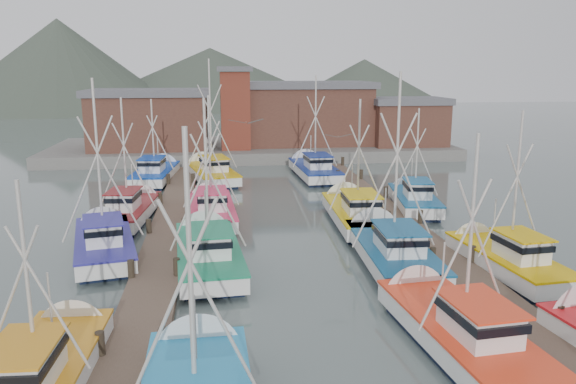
{
  "coord_description": "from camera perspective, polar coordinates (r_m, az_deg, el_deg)",
  "views": [
    {
      "loc": [
        -4.1,
        -26.34,
        9.5
      ],
      "look_at": [
        -0.07,
        4.77,
        2.6
      ],
      "focal_mm": 35.0,
      "sensor_mm": 36.0,
      "label": 1
    }
  ],
  "objects": [
    {
      "name": "shed_left",
      "position": [
        61.94,
        -13.86,
        7.27
      ],
      "size": [
        12.72,
        8.48,
        6.2
      ],
      "color": "brown",
      "rests_on": "quay"
    },
    {
      "name": "dock_left",
      "position": [
        31.9,
        -12.31,
        -4.82
      ],
      "size": [
        2.3,
        46.0,
        1.5
      ],
      "color": "#4E3C30",
      "rests_on": "ground"
    },
    {
      "name": "quay",
      "position": [
        64.09,
        -3.65,
        4.4
      ],
      "size": [
        44.0,
        16.0,
        1.2
      ],
      "primitive_type": "cube",
      "color": "gray",
      "rests_on": "ground"
    },
    {
      "name": "lookout_tower",
      "position": [
        59.51,
        -5.4,
        8.54
      ],
      "size": [
        3.6,
        3.6,
        8.5
      ],
      "color": "maroon",
      "rests_on": "quay"
    },
    {
      "name": "dock_right",
      "position": [
        33.65,
        12.22,
        -3.91
      ],
      "size": [
        2.3,
        46.0,
        1.5
      ],
      "color": "#4E3C30",
      "rests_on": "ground"
    },
    {
      "name": "gull_near",
      "position": [
        24.2,
        -4.27,
        7.12
      ],
      "size": [
        1.54,
        0.66,
        0.24
      ],
      "rotation": [
        0.0,
        0.0,
        0.37
      ],
      "color": "gray",
      "rests_on": "ground"
    },
    {
      "name": "boat_11",
      "position": [
        39.93,
        12.57,
        -0.66
      ],
      "size": [
        3.75,
        8.4,
        7.6
      ],
      "rotation": [
        0.0,
        0.0,
        -0.16
      ],
      "color": "black",
      "rests_on": "ground"
    },
    {
      "name": "boat_9",
      "position": [
        35.58,
        6.78,
        -2.04
      ],
      "size": [
        3.53,
        9.62,
        8.61
      ],
      "rotation": [
        0.0,
        0.0,
        -0.04
      ],
      "color": "black",
      "rests_on": "ground"
    },
    {
      "name": "boat_7",
      "position": [
        28.81,
        20.9,
        -6.27
      ],
      "size": [
        3.36,
        8.22,
        8.35
      ],
      "rotation": [
        0.0,
        0.0,
        0.09
      ],
      "color": "black",
      "rests_on": "ground"
    },
    {
      "name": "distant_hills",
      "position": [
        149.48,
        -10.8,
        8.54
      ],
      "size": [
        175.0,
        140.0,
        42.0
      ],
      "color": "#404A3D",
      "rests_on": "ground"
    },
    {
      "name": "boat_13",
      "position": [
        50.56,
        2.57,
        2.35
      ],
      "size": [
        4.01,
        10.07,
        9.9
      ],
      "rotation": [
        0.0,
        0.0,
        0.04
      ],
      "color": "black",
      "rests_on": "ground"
    },
    {
      "name": "boat_2",
      "position": [
        19.01,
        -23.41,
        -16.35
      ],
      "size": [
        3.05,
        8.37,
        7.27
      ],
      "rotation": [
        0.0,
        0.0,
        -0.05
      ],
      "color": "black",
      "rests_on": "ground"
    },
    {
      "name": "boat_8",
      "position": [
        36.41,
        -7.82,
        -1.73
      ],
      "size": [
        3.51,
        9.04,
        8.7
      ],
      "rotation": [
        0.0,
        0.0,
        0.05
      ],
      "color": "black",
      "rests_on": "ground"
    },
    {
      "name": "boat_12",
      "position": [
        49.54,
        -7.91,
        2.04
      ],
      "size": [
        4.98,
        10.28,
        11.23
      ],
      "rotation": [
        0.0,
        0.0,
        0.21
      ],
      "color": "black",
      "rests_on": "ground"
    },
    {
      "name": "boat_14",
      "position": [
        50.03,
        -13.21,
        1.92
      ],
      "size": [
        3.74,
        9.48,
        7.85
      ],
      "rotation": [
        0.0,
        0.0,
        -0.1
      ],
      "color": "black",
      "rests_on": "ground"
    },
    {
      "name": "gull_far",
      "position": [
        32.36,
        5.12,
        5.67
      ],
      "size": [
        1.55,
        0.62,
        0.24
      ],
      "rotation": [
        0.0,
        0.0,
        -0.08
      ],
      "color": "gray",
      "rests_on": "ground"
    },
    {
      "name": "boat_6",
      "position": [
        30.95,
        -18.2,
        -4.78
      ],
      "size": [
        4.45,
        9.23,
        9.83
      ],
      "rotation": [
        0.0,
        0.0,
        0.21
      ],
      "color": "black",
      "rests_on": "ground"
    },
    {
      "name": "boat_4",
      "position": [
        28.2,
        -8.15,
        -5.95
      ],
      "size": [
        3.67,
        9.62,
        9.04
      ],
      "rotation": [
        0.0,
        0.0,
        0.07
      ],
      "color": "black",
      "rests_on": "ground"
    },
    {
      "name": "boat_5",
      "position": [
        28.76,
        10.23,
        -5.65
      ],
      "size": [
        4.12,
        9.79,
        10.26
      ],
      "rotation": [
        0.0,
        0.0,
        -0.04
      ],
      "color": "black",
      "rests_on": "ground"
    },
    {
      "name": "shed_right",
      "position": [
        64.17,
        11.94,
        7.07
      ],
      "size": [
        8.48,
        6.36,
        5.2
      ],
      "color": "brown",
      "rests_on": "quay"
    },
    {
      "name": "shed_center",
      "position": [
        64.32,
        1.7,
        8.11
      ],
      "size": [
        14.84,
        9.54,
        6.9
      ],
      "color": "brown",
      "rests_on": "quay"
    },
    {
      "name": "ground",
      "position": [
        28.3,
        1.4,
        -7.22
      ],
      "size": [
        260.0,
        260.0,
        0.0
      ],
      "primitive_type": "plane",
      "color": "#4B5A57",
      "rests_on": "ground"
    },
    {
      "name": "boat_1",
      "position": [
        20.97,
        16.45,
        -13.01
      ],
      "size": [
        3.55,
        9.19,
        8.3
      ],
      "rotation": [
        0.0,
        0.0,
        0.09
      ],
      "color": "black",
      "rests_on": "ground"
    },
    {
      "name": "boat_10",
      "position": [
        37.31,
        -15.71,
        -1.74
      ],
      "size": [
        3.48,
        8.67,
        8.5
      ],
      "rotation": [
        0.0,
        0.0,
        -0.1
      ],
      "color": "black",
      "rests_on": "ground"
    }
  ]
}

